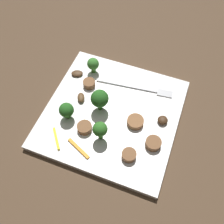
{
  "coord_description": "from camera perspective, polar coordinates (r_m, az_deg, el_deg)",
  "views": [
    {
      "loc": [
        0.1,
        -0.27,
        0.49
      ],
      "look_at": [
        0.0,
        0.0,
        0.01
      ],
      "focal_mm": 40.6,
      "sensor_mm": 36.0,
      "label": 1
    }
  ],
  "objects": [
    {
      "name": "mushroom_0",
      "position": [
        0.62,
        -7.87,
        8.59
      ],
      "size": [
        0.03,
        0.03,
        0.01
      ],
      "primitive_type": "ellipsoid",
      "rotation": [
        0.0,
        0.0,
        0.36
      ],
      "color": "#4C331E",
      "rests_on": "plate"
    },
    {
      "name": "mushroom_1",
      "position": [
        0.55,
        11.35,
        -1.83
      ],
      "size": [
        0.02,
        0.02,
        0.01
      ],
      "primitive_type": "ellipsoid",
      "rotation": [
        0.0,
        0.0,
        4.84
      ],
      "color": "#422B19",
      "rests_on": "plate"
    },
    {
      "name": "pepper_strip_1",
      "position": [
        0.54,
        -12.43,
        -5.87
      ],
      "size": [
        0.04,
        0.04,
        0.0
      ],
      "primitive_type": "cube",
      "rotation": [
        0.0,
        0.0,
        5.39
      ],
      "color": "yellow",
      "rests_on": "plate"
    },
    {
      "name": "sausage_slice_3",
      "position": [
        0.53,
        -6.2,
        -3.51
      ],
      "size": [
        0.03,
        0.03,
        0.01
      ],
      "primitive_type": "cylinder",
      "rotation": [
        0.0,
        0.0,
        1.5
      ],
      "color": "brown",
      "rests_on": "plate"
    },
    {
      "name": "broccoli_floret_3",
      "position": [
        0.61,
        -4.28,
        10.66
      ],
      "size": [
        0.03,
        0.03,
        0.04
      ],
      "color": "#408630",
      "rests_on": "plate"
    },
    {
      "name": "broccoli_floret_1",
      "position": [
        0.54,
        -10.22,
        0.38
      ],
      "size": [
        0.03,
        0.03,
        0.04
      ],
      "color": "#296420",
      "rests_on": "plate"
    },
    {
      "name": "ground_plane",
      "position": [
        0.57,
        0.0,
        -0.76
      ],
      "size": [
        1.4,
        1.4,
        0.0
      ],
      "primitive_type": "plane",
      "color": "#4C3826"
    },
    {
      "name": "plate",
      "position": [
        0.56,
        0.0,
        -0.39
      ],
      "size": [
        0.29,
        0.29,
        0.01
      ],
      "primitive_type": "cube",
      "color": "white",
      "rests_on": "ground_plane"
    },
    {
      "name": "sausage_slice_1",
      "position": [
        0.5,
        3.84,
        -9.67
      ],
      "size": [
        0.03,
        0.03,
        0.02
      ],
      "primitive_type": "cylinder",
      "rotation": [
        0.0,
        0.0,
        1.44
      ],
      "color": "brown",
      "rests_on": "plate"
    },
    {
      "name": "mushroom_2",
      "position": [
        0.58,
        -7.0,
        3.24
      ],
      "size": [
        0.03,
        0.03,
        0.01
      ],
      "primitive_type": "ellipsoid",
      "rotation": [
        0.0,
        0.0,
        5.16
      ],
      "color": "brown",
      "rests_on": "plate"
    },
    {
      "name": "fork",
      "position": [
        0.59,
        6.31,
        5.31
      ],
      "size": [
        0.18,
        0.03,
        0.0
      ],
      "rotation": [
        0.0,
        0.0,
        0.12
      ],
      "color": "silver",
      "rests_on": "plate"
    },
    {
      "name": "sausage_slice_2",
      "position": [
        0.6,
        -5.16,
        6.4
      ],
      "size": [
        0.03,
        0.03,
        0.01
      ],
      "primitive_type": "cylinder",
      "rotation": [
        0.0,
        0.0,
        2.92
      ],
      "color": "brown",
      "rests_on": "plate"
    },
    {
      "name": "sausage_slice_0",
      "position": [
        0.52,
        9.27,
        -6.97
      ],
      "size": [
        0.04,
        0.04,
        0.01
      ],
      "primitive_type": "cylinder",
      "rotation": [
        0.0,
        0.0,
        2.91
      ],
      "color": "brown",
      "rests_on": "plate"
    },
    {
      "name": "sausage_slice_4",
      "position": [
        0.54,
        5.27,
        -2.2
      ],
      "size": [
        0.05,
        0.05,
        0.01
      ],
      "primitive_type": "cylinder",
      "rotation": [
        0.0,
        0.0,
        1.06
      ],
      "color": "brown",
      "rests_on": "plate"
    },
    {
      "name": "broccoli_floret_0",
      "position": [
        0.53,
        -2.89,
        2.78
      ],
      "size": [
        0.04,
        0.04,
        0.06
      ],
      "color": "#296420",
      "rests_on": "plate"
    },
    {
      "name": "pepper_strip_0",
      "position": [
        0.52,
        -7.52,
        -8.12
      ],
      "size": [
        0.06,
        0.03,
        0.0
      ],
      "primitive_type": "cube",
      "rotation": [
        0.0,
        0.0,
        2.73
      ],
      "color": "orange",
      "rests_on": "plate"
    },
    {
      "name": "broccoli_floret_2",
      "position": [
        0.5,
        -2.44,
        -4.06
      ],
      "size": [
        0.03,
        0.03,
        0.05
      ],
      "color": "#347525",
      "rests_on": "plate"
    }
  ]
}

